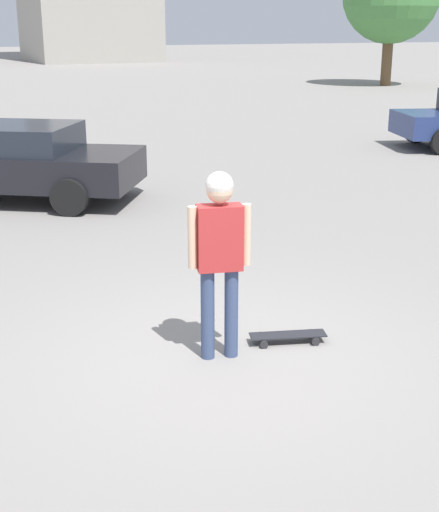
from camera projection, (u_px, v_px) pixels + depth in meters
ground_plane at (220, 356)px, 6.79m from camera, size 220.00×220.00×0.00m
person at (220, 245)px, 6.45m from camera, size 0.56×0.29×1.78m
skateboard at (288, 336)px, 7.06m from camera, size 0.78×0.41×0.09m
car_parked_near at (13, 161)px, 12.69m from camera, size 4.79×4.01×1.36m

